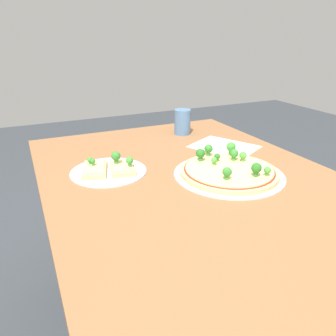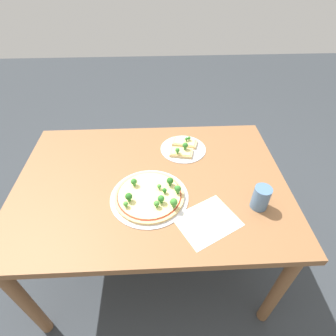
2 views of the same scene
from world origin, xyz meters
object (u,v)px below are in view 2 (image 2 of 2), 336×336
at_px(dining_table, 152,191).
at_px(pizza_tray_slice, 183,148).
at_px(drinking_cup, 261,198).
at_px(pizza_tray_whole, 150,195).

height_order(dining_table, pizza_tray_slice, pizza_tray_slice).
bearing_deg(dining_table, pizza_tray_slice, -127.65).
bearing_deg(dining_table, drinking_cup, 158.25).
relative_size(pizza_tray_whole, drinking_cup, 3.21).
bearing_deg(pizza_tray_slice, dining_table, 52.35).
relative_size(pizza_tray_whole, pizza_tray_slice, 1.42).
bearing_deg(drinking_cup, dining_table, -21.75).
bearing_deg(pizza_tray_whole, drinking_cup, 171.28).
distance_m(dining_table, pizza_tray_whole, 0.16).
bearing_deg(pizza_tray_whole, dining_table, -91.32).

